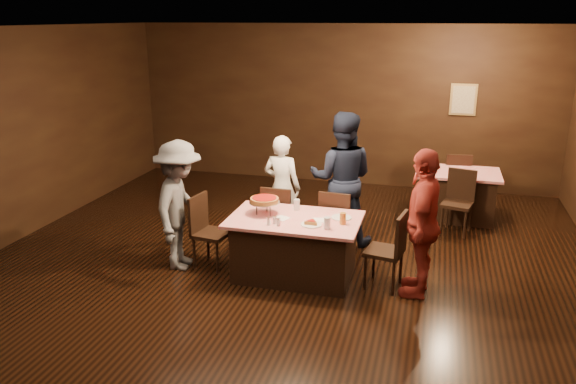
% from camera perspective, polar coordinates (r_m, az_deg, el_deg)
% --- Properties ---
extents(room, '(10.00, 10.04, 3.02)m').
position_cam_1_polar(room, '(5.90, -2.75, 7.80)').
color(room, black).
rests_on(room, ground).
extents(main_table, '(1.60, 1.00, 0.77)m').
position_cam_1_polar(main_table, '(6.99, 0.68, -5.64)').
color(main_table, red).
rests_on(main_table, ground).
extents(back_table, '(1.30, 0.90, 0.77)m').
position_cam_1_polar(back_table, '(9.39, 16.70, -0.26)').
color(back_table, red).
rests_on(back_table, ground).
extents(chair_far_left, '(0.44, 0.44, 0.95)m').
position_cam_1_polar(chair_far_left, '(7.73, -0.81, -2.61)').
color(chair_far_left, black).
rests_on(chair_far_left, ground).
extents(chair_far_right, '(0.45, 0.45, 0.95)m').
position_cam_1_polar(chair_far_right, '(7.56, 5.04, -3.14)').
color(chair_far_right, black).
rests_on(chair_far_right, ground).
extents(chair_end_left, '(0.48, 0.48, 0.95)m').
position_cam_1_polar(chair_end_left, '(7.28, -7.75, -4.05)').
color(chair_end_left, black).
rests_on(chair_end_left, ground).
extents(chair_end_right, '(0.49, 0.49, 0.95)m').
position_cam_1_polar(chair_end_right, '(6.79, 9.76, -5.80)').
color(chair_end_right, black).
rests_on(chair_end_right, ground).
extents(chair_back_near, '(0.51, 0.51, 0.95)m').
position_cam_1_polar(chair_back_near, '(8.70, 16.82, -1.06)').
color(chair_back_near, black).
rests_on(chair_back_near, ground).
extents(chair_back_far, '(0.46, 0.46, 0.95)m').
position_cam_1_polar(chair_back_far, '(9.94, 16.68, 1.25)').
color(chair_back_far, black).
rests_on(chair_back_far, ground).
extents(diner_white_jacket, '(0.61, 0.45, 1.53)m').
position_cam_1_polar(diner_white_jacket, '(8.07, -0.61, 0.47)').
color(diner_white_jacket, white).
rests_on(diner_white_jacket, ground).
extents(diner_navy_hoodie, '(0.97, 0.78, 1.89)m').
position_cam_1_polar(diner_navy_hoodie, '(7.91, 5.46, 1.37)').
color(diner_navy_hoodie, black).
rests_on(diner_navy_hoodie, ground).
extents(diner_grey_knit, '(0.73, 1.14, 1.67)m').
position_cam_1_polar(diner_grey_knit, '(7.23, -10.95, -1.35)').
color(diner_grey_knit, slate).
rests_on(diner_grey_knit, ground).
extents(diner_red_shirt, '(0.49, 1.05, 1.75)m').
position_cam_1_polar(diner_red_shirt, '(6.57, 13.51, -3.09)').
color(diner_red_shirt, '#AA3228').
rests_on(diner_red_shirt, ground).
extents(pizza_stand, '(0.38, 0.38, 0.22)m').
position_cam_1_polar(pizza_stand, '(6.94, -2.41, -0.83)').
color(pizza_stand, black).
rests_on(pizza_stand, main_table).
extents(plate_with_slice, '(0.25, 0.25, 0.06)m').
position_cam_1_polar(plate_with_slice, '(6.62, 2.40, -3.18)').
color(plate_with_slice, white).
rests_on(plate_with_slice, main_table).
extents(plate_empty, '(0.25, 0.25, 0.01)m').
position_cam_1_polar(plate_empty, '(6.88, 5.45, -2.60)').
color(plate_empty, white).
rests_on(plate_empty, main_table).
extents(glass_front_right, '(0.08, 0.08, 0.14)m').
position_cam_1_polar(glass_front_right, '(6.50, 3.99, -3.17)').
color(glass_front_right, silver).
rests_on(glass_front_right, main_table).
extents(glass_amber, '(0.08, 0.08, 0.14)m').
position_cam_1_polar(glass_amber, '(6.66, 5.59, -2.70)').
color(glass_amber, '#BF7F26').
rests_on(glass_amber, main_table).
extents(glass_back, '(0.08, 0.08, 0.14)m').
position_cam_1_polar(glass_back, '(7.11, 0.90, -1.30)').
color(glass_back, silver).
rests_on(glass_back, main_table).
extents(condiments, '(0.17, 0.10, 0.09)m').
position_cam_1_polar(condiments, '(6.62, -1.43, -2.95)').
color(condiments, silver).
rests_on(condiments, main_table).
extents(napkin_center, '(0.19, 0.19, 0.01)m').
position_cam_1_polar(napkin_center, '(6.78, 3.15, -2.87)').
color(napkin_center, white).
rests_on(napkin_center, main_table).
extents(napkin_left, '(0.21, 0.21, 0.01)m').
position_cam_1_polar(napkin_left, '(6.84, -0.63, -2.68)').
color(napkin_left, white).
rests_on(napkin_left, main_table).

